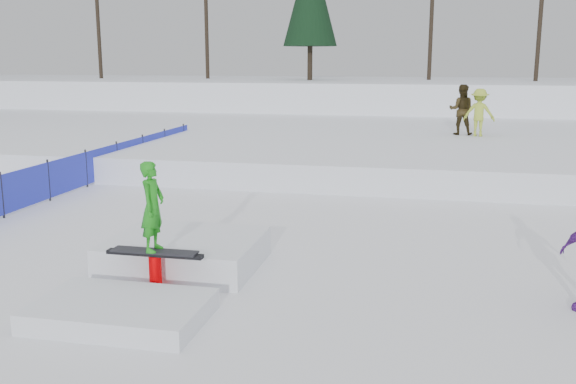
% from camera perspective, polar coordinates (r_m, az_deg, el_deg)
% --- Properties ---
extents(ground, '(120.00, 120.00, 0.00)m').
position_cam_1_polar(ground, '(11.11, -4.79, -7.52)').
color(ground, white).
extents(snow_berm, '(60.00, 14.00, 2.40)m').
position_cam_1_polar(snow_berm, '(40.20, 8.01, 8.14)').
color(snow_berm, white).
rests_on(snow_berm, ground).
extents(snow_midrise, '(50.00, 18.00, 0.80)m').
position_cam_1_polar(snow_midrise, '(26.40, 5.51, 4.61)').
color(snow_midrise, white).
rests_on(snow_midrise, ground).
extents(safety_fence, '(0.05, 16.00, 1.10)m').
position_cam_1_polar(safety_fence, '(19.45, -17.49, 2.02)').
color(safety_fence, '#2731CA').
rests_on(safety_fence, ground).
extents(walker_olive, '(0.97, 0.78, 1.91)m').
position_cam_1_polar(walker_olive, '(25.51, 15.15, 7.08)').
color(walker_olive, '#2E240F').
rests_on(walker_olive, snow_midrise).
extents(walker_ygreen, '(1.24, 0.85, 1.77)m').
position_cam_1_polar(walker_ygreen, '(25.17, 16.63, 6.78)').
color(walker_ygreen, '#A8C135').
rests_on(walker_ygreen, snow_midrise).
extents(jib_rail_feature, '(2.60, 4.40, 2.11)m').
position_cam_1_polar(jib_rail_feature, '(11.01, -10.47, -6.19)').
color(jib_rail_feature, white).
rests_on(jib_rail_feature, ground).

